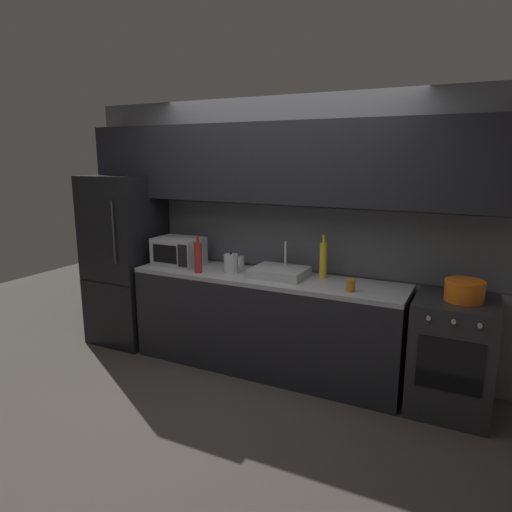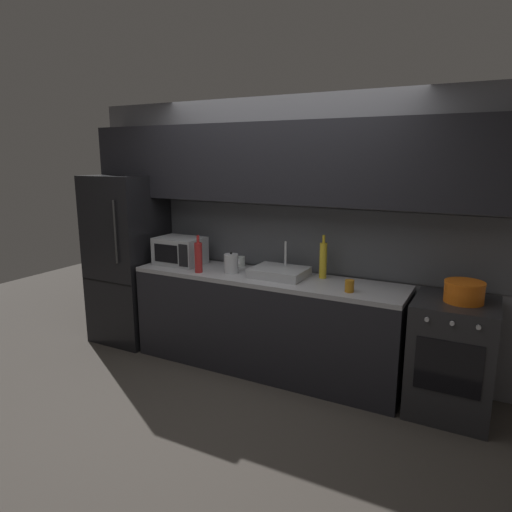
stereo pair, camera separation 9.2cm
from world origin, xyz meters
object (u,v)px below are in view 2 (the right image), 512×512
(refrigerator, at_px, (128,259))
(cooking_pot, at_px, (464,292))
(oven_range, at_px, (451,357))
(mug_clear, at_px, (241,261))
(mug_amber, at_px, (349,286))
(wine_bottle_red, at_px, (198,257))
(kettle, at_px, (231,263))
(microwave, at_px, (180,251))
(wine_bottle_yellow, at_px, (323,260))

(refrigerator, distance_m, cooking_pot, 3.29)
(oven_range, relative_size, mug_clear, 9.05)
(mug_amber, bearing_deg, wine_bottle_red, -178.55)
(oven_range, bearing_deg, refrigerator, 179.98)
(wine_bottle_red, height_order, mug_clear, wine_bottle_red)
(mug_amber, relative_size, mug_clear, 0.99)
(kettle, bearing_deg, mug_amber, -4.73)
(kettle, bearing_deg, cooking_pot, 1.31)
(refrigerator, bearing_deg, wine_bottle_red, -9.64)
(microwave, height_order, mug_clear, microwave)
(mug_clear, xyz_separation_m, cooking_pot, (2.01, -0.21, 0.03))
(refrigerator, bearing_deg, mug_amber, -3.26)
(microwave, bearing_deg, wine_bottle_yellow, 6.06)
(cooking_pot, bearing_deg, mug_clear, 174.01)
(mug_clear, bearing_deg, refrigerator, -170.56)
(oven_range, distance_m, wine_bottle_yellow, 1.29)
(mug_amber, bearing_deg, kettle, 175.27)
(mug_amber, distance_m, mug_clear, 1.24)
(microwave, height_order, wine_bottle_red, wine_bottle_red)
(mug_clear, bearing_deg, wine_bottle_red, -121.11)
(oven_range, relative_size, microwave, 1.96)
(oven_range, bearing_deg, wine_bottle_red, -175.46)
(kettle, height_order, wine_bottle_red, wine_bottle_red)
(cooking_pot, bearing_deg, microwave, 179.60)
(microwave, bearing_deg, mug_clear, 18.06)
(refrigerator, bearing_deg, microwave, 1.55)
(wine_bottle_red, height_order, wine_bottle_yellow, wine_bottle_yellow)
(oven_range, distance_m, kettle, 2.01)
(refrigerator, bearing_deg, mug_clear, 9.44)
(mug_amber, xyz_separation_m, cooking_pot, (0.82, 0.14, 0.03))
(wine_bottle_yellow, xyz_separation_m, mug_clear, (-0.86, 0.04, -0.11))
(kettle, height_order, cooking_pot, kettle)
(microwave, distance_m, kettle, 0.64)
(microwave, distance_m, wine_bottle_red, 0.41)
(mug_amber, bearing_deg, refrigerator, 176.74)
(wine_bottle_yellow, bearing_deg, microwave, -173.94)
(wine_bottle_yellow, height_order, mug_clear, wine_bottle_yellow)
(refrigerator, xyz_separation_m, wine_bottle_red, (1.04, -0.18, 0.16))
(wine_bottle_red, bearing_deg, wine_bottle_yellow, 17.73)
(refrigerator, distance_m, kettle, 1.32)
(microwave, bearing_deg, wine_bottle_red, -28.54)
(wine_bottle_yellow, bearing_deg, kettle, -165.08)
(oven_range, distance_m, mug_amber, 0.94)
(oven_range, bearing_deg, cooking_pot, 1.90)
(kettle, xyz_separation_m, wine_bottle_yellow, (0.81, 0.22, 0.08))
(refrigerator, height_order, wine_bottle_red, refrigerator)
(wine_bottle_red, bearing_deg, cooking_pot, 4.49)
(mug_amber, distance_m, cooking_pot, 0.84)
(microwave, height_order, kettle, microwave)
(mug_clear, bearing_deg, mug_amber, -16.44)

